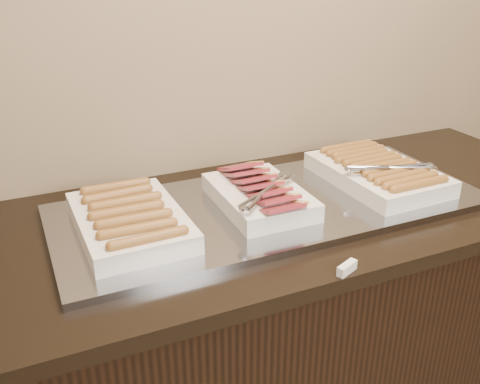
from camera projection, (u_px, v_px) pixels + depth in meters
The scene contains 6 objects.
counter at pixel (263, 337), 1.68m from camera, with size 2.06×0.76×0.90m.
warming_tray at pixel (272, 205), 1.50m from camera, with size 1.20×0.50×0.02m, color #91949E.
dish_left at pixel (130, 220), 1.33m from camera, with size 0.26×0.38×0.07m.
dish_center at pixel (260, 195), 1.46m from camera, with size 0.25×0.35×0.09m.
dish_right at pixel (378, 172), 1.61m from camera, with size 0.28×0.41×0.08m.
label_holder at pixel (347, 268), 1.20m from camera, with size 0.06×0.02×0.02m, color white.
Camera 1 is at (-0.62, 0.94, 1.56)m, focal length 40.00 mm.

